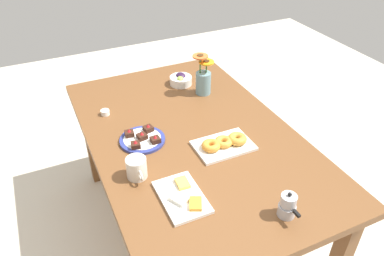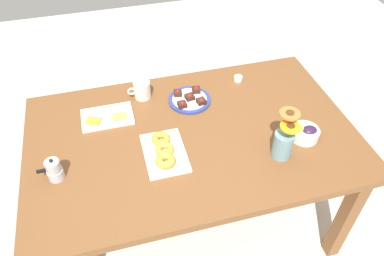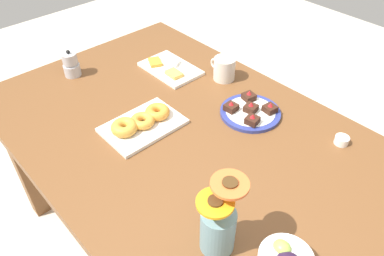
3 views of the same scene
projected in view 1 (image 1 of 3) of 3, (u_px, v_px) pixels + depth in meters
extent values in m
plane|color=beige|center=(192.00, 230.00, 2.33)|extent=(6.00, 6.00, 0.00)
cube|color=brown|center=(192.00, 138.00, 1.92)|extent=(1.60, 1.00, 0.04)
cube|color=brown|center=(91.00, 140.00, 2.52)|extent=(0.07, 0.07, 0.70)
cube|color=brown|center=(203.00, 112.00, 2.81)|extent=(0.07, 0.07, 0.70)
cylinder|color=beige|center=(137.00, 168.00, 1.62)|extent=(0.09, 0.09, 0.10)
cylinder|color=brown|center=(136.00, 160.00, 1.60)|extent=(0.08, 0.08, 0.00)
torus|color=beige|center=(141.00, 176.00, 1.58)|extent=(0.05, 0.01, 0.05)
cylinder|color=white|center=(181.00, 80.00, 2.33)|extent=(0.14, 0.14, 0.05)
ellipsoid|color=#2D1938|center=(181.00, 76.00, 2.34)|extent=(0.08, 0.06, 0.04)
ellipsoid|color=#9EC14C|center=(180.00, 79.00, 2.30)|extent=(0.05, 0.04, 0.04)
cube|color=white|center=(182.00, 197.00, 1.54)|extent=(0.26, 0.17, 0.01)
cube|color=#EFB74C|center=(182.00, 183.00, 1.58)|extent=(0.07, 0.05, 0.02)
cube|color=white|center=(179.00, 199.00, 1.51)|extent=(0.09, 0.08, 0.02)
cube|color=orange|center=(196.00, 204.00, 1.49)|extent=(0.08, 0.08, 0.01)
cube|color=white|center=(223.00, 146.00, 1.82)|extent=(0.19, 0.28, 0.01)
torus|color=orange|center=(211.00, 146.00, 1.78)|extent=(0.09, 0.09, 0.04)
torus|color=gold|center=(224.00, 142.00, 1.81)|extent=(0.09, 0.09, 0.03)
torus|color=gold|center=(237.00, 139.00, 1.82)|extent=(0.13, 0.13, 0.04)
cylinder|color=white|center=(105.00, 112.00, 2.05)|extent=(0.05, 0.05, 0.03)
cylinder|color=#C68923|center=(105.00, 111.00, 2.05)|extent=(0.04, 0.04, 0.01)
cylinder|color=navy|center=(142.00, 140.00, 1.86)|extent=(0.23, 0.23, 0.01)
cylinder|color=white|center=(142.00, 140.00, 1.86)|extent=(0.19, 0.19, 0.01)
cube|color=#381E14|center=(148.00, 129.00, 1.90)|extent=(0.05, 0.05, 0.02)
cone|color=red|center=(148.00, 126.00, 1.89)|extent=(0.02, 0.02, 0.01)
cube|color=#381E14|center=(155.00, 139.00, 1.83)|extent=(0.05, 0.05, 0.02)
cone|color=red|center=(155.00, 136.00, 1.81)|extent=(0.02, 0.02, 0.01)
cube|color=#381E14|center=(129.00, 134.00, 1.87)|extent=(0.05, 0.05, 0.02)
cone|color=red|center=(129.00, 130.00, 1.85)|extent=(0.02, 0.02, 0.01)
cube|color=#381E14|center=(135.00, 145.00, 1.79)|extent=(0.05, 0.05, 0.02)
cone|color=red|center=(135.00, 141.00, 1.78)|extent=(0.02, 0.02, 0.01)
cube|color=#381E14|center=(142.00, 136.00, 1.85)|extent=(0.05, 0.05, 0.02)
cone|color=red|center=(142.00, 133.00, 1.83)|extent=(0.02, 0.02, 0.01)
cylinder|color=#6B939E|center=(203.00, 83.00, 2.22)|extent=(0.09, 0.09, 0.13)
cylinder|color=#3D702D|center=(200.00, 65.00, 2.15)|extent=(0.01, 0.01, 0.10)
cylinder|color=orange|center=(200.00, 56.00, 2.12)|extent=(0.09, 0.09, 0.01)
cylinder|color=#472D14|center=(200.00, 55.00, 2.12)|extent=(0.04, 0.04, 0.01)
cylinder|color=#3D702D|center=(206.00, 67.00, 2.17)|extent=(0.01, 0.01, 0.06)
cylinder|color=orange|center=(206.00, 62.00, 2.15)|extent=(0.09, 0.09, 0.01)
cylinder|color=#472D14|center=(206.00, 61.00, 2.15)|extent=(0.04, 0.04, 0.01)
cylinder|color=#B7B7BC|center=(286.00, 210.00, 1.45)|extent=(0.07, 0.07, 0.05)
cylinder|color=#B7B7BC|center=(288.00, 205.00, 1.44)|extent=(0.05, 0.05, 0.01)
cylinder|color=#B7B7BC|center=(289.00, 200.00, 1.42)|extent=(0.06, 0.06, 0.04)
sphere|color=black|center=(290.00, 194.00, 1.40)|extent=(0.02, 0.02, 0.02)
cube|color=black|center=(296.00, 213.00, 1.39)|extent=(0.04, 0.01, 0.01)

